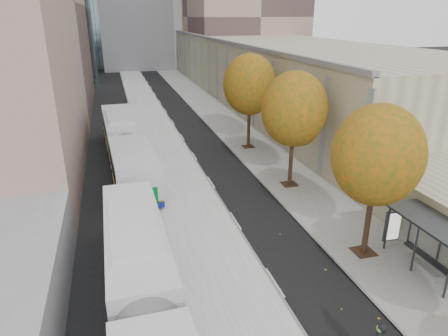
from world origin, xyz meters
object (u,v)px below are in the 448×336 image
object	(u,v)px
distant_car	(120,122)
bus_far	(126,145)
bus_shelter	(435,229)
bus_near	(145,307)

from	to	relation	value
distant_car	bus_far	bearing A→B (deg)	-92.20
bus_shelter	distant_car	size ratio (longest dim) A/B	1.05
bus_far	distant_car	size ratio (longest dim) A/B	4.46
bus_shelter	bus_near	distance (m)	13.25
bus_near	bus_far	distance (m)	19.33
bus_far	distant_car	distance (m)	11.65
bus_far	distant_car	bearing A→B (deg)	87.84
bus_shelter	distant_car	world-z (taller)	bus_shelter
bus_shelter	bus_far	distance (m)	22.50
bus_shelter	bus_far	size ratio (longest dim) A/B	0.24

